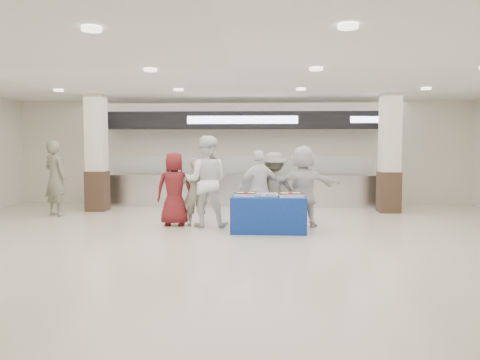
{
  "coord_description": "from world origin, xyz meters",
  "views": [
    {
      "loc": [
        0.47,
        -8.55,
        1.8
      ],
      "look_at": [
        0.07,
        1.6,
        1.06
      ],
      "focal_mm": 35.0,
      "sensor_mm": 36.0,
      "label": 1
    }
  ],
  "objects_px": {
    "soldier_b": "(274,189)",
    "soldier_bg": "(55,178)",
    "civilian_white": "(303,186)",
    "sheet_cake_right": "(290,194)",
    "civilian_maroon": "(174,189)",
    "sheet_cake_left": "(246,194)",
    "chef_short": "(260,189)",
    "soldier_a": "(195,192)",
    "chef_tall": "(206,181)",
    "display_table": "(269,214)",
    "cupcake_tray": "(268,195)"
  },
  "relations": [
    {
      "from": "soldier_a",
      "to": "soldier_b",
      "type": "xyz_separation_m",
      "value": [
        1.78,
        0.19,
        0.06
      ]
    },
    {
      "from": "soldier_a",
      "to": "display_table",
      "type": "bearing_deg",
      "value": 143.97
    },
    {
      "from": "sheet_cake_left",
      "to": "civilian_white",
      "type": "distance_m",
      "value": 1.43
    },
    {
      "from": "sheet_cake_left",
      "to": "civilian_white",
      "type": "xyz_separation_m",
      "value": [
        1.25,
        0.68,
        0.11
      ]
    },
    {
      "from": "soldier_a",
      "to": "chef_short",
      "type": "height_order",
      "value": "chef_short"
    },
    {
      "from": "civilian_white",
      "to": "sheet_cake_right",
      "type": "bearing_deg",
      "value": 68.41
    },
    {
      "from": "sheet_cake_right",
      "to": "chef_short",
      "type": "distance_m",
      "value": 0.95
    },
    {
      "from": "sheet_cake_left",
      "to": "chef_short",
      "type": "distance_m",
      "value": 0.66
    },
    {
      "from": "chef_short",
      "to": "civilian_white",
      "type": "bearing_deg",
      "value": 170.34
    },
    {
      "from": "cupcake_tray",
      "to": "civilian_white",
      "type": "xyz_separation_m",
      "value": [
        0.8,
        0.72,
        0.12
      ]
    },
    {
      "from": "display_table",
      "to": "soldier_b",
      "type": "bearing_deg",
      "value": 82.85
    },
    {
      "from": "soldier_b",
      "to": "sheet_cake_right",
      "type": "bearing_deg",
      "value": 112.99
    },
    {
      "from": "soldier_a",
      "to": "soldier_bg",
      "type": "bearing_deg",
      "value": -32.76
    },
    {
      "from": "soldier_a",
      "to": "chef_tall",
      "type": "xyz_separation_m",
      "value": [
        0.25,
        -0.06,
        0.24
      ]
    },
    {
      "from": "sheet_cake_left",
      "to": "civilian_maroon",
      "type": "distance_m",
      "value": 1.76
    },
    {
      "from": "sheet_cake_right",
      "to": "chef_tall",
      "type": "height_order",
      "value": "chef_tall"
    },
    {
      "from": "display_table",
      "to": "cupcake_tray",
      "type": "height_order",
      "value": "cupcake_tray"
    },
    {
      "from": "civilian_maroon",
      "to": "chef_tall",
      "type": "height_order",
      "value": "chef_tall"
    },
    {
      "from": "soldier_bg",
      "to": "chef_tall",
      "type": "bearing_deg",
      "value": -169.55
    },
    {
      "from": "chef_tall",
      "to": "chef_short",
      "type": "xyz_separation_m",
      "value": [
        1.19,
        0.0,
        -0.16
      ]
    },
    {
      "from": "display_table",
      "to": "soldier_bg",
      "type": "distance_m",
      "value": 5.85
    },
    {
      "from": "soldier_a",
      "to": "chef_tall",
      "type": "bearing_deg",
      "value": 153.48
    },
    {
      "from": "sheet_cake_right",
      "to": "civilian_white",
      "type": "xyz_separation_m",
      "value": [
        0.33,
        0.79,
        0.1
      ]
    },
    {
      "from": "sheet_cake_right",
      "to": "civilian_white",
      "type": "relative_size",
      "value": 0.3
    },
    {
      "from": "sheet_cake_right",
      "to": "civilian_maroon",
      "type": "distance_m",
      "value": 2.67
    },
    {
      "from": "cupcake_tray",
      "to": "chef_tall",
      "type": "distance_m",
      "value": 1.51
    },
    {
      "from": "civilian_maroon",
      "to": "soldier_b",
      "type": "bearing_deg",
      "value": -178.61
    },
    {
      "from": "sheet_cake_right",
      "to": "civilian_maroon",
      "type": "height_order",
      "value": "civilian_maroon"
    },
    {
      "from": "display_table",
      "to": "sheet_cake_right",
      "type": "relative_size",
      "value": 2.82
    },
    {
      "from": "display_table",
      "to": "civilian_maroon",
      "type": "height_order",
      "value": "civilian_maroon"
    },
    {
      "from": "civilian_maroon",
      "to": "chef_short",
      "type": "xyz_separation_m",
      "value": [
        1.92,
        -0.07,
        0.02
      ]
    },
    {
      "from": "chef_tall",
      "to": "soldier_bg",
      "type": "height_order",
      "value": "chef_tall"
    },
    {
      "from": "chef_short",
      "to": "soldier_bg",
      "type": "xyz_separation_m",
      "value": [
        -5.25,
        1.45,
        0.12
      ]
    },
    {
      "from": "display_table",
      "to": "sheet_cake_right",
      "type": "bearing_deg",
      "value": -5.7
    },
    {
      "from": "civilian_maroon",
      "to": "civilian_white",
      "type": "bearing_deg",
      "value": 177.07
    },
    {
      "from": "sheet_cake_right",
      "to": "display_table",
      "type": "bearing_deg",
      "value": 172.46
    },
    {
      "from": "civilian_maroon",
      "to": "soldier_a",
      "type": "relative_size",
      "value": 1.08
    },
    {
      "from": "sheet_cake_right",
      "to": "cupcake_tray",
      "type": "relative_size",
      "value": 1.11
    },
    {
      "from": "display_table",
      "to": "soldier_b",
      "type": "relative_size",
      "value": 0.94
    },
    {
      "from": "sheet_cake_left",
      "to": "chef_tall",
      "type": "height_order",
      "value": "chef_tall"
    },
    {
      "from": "soldier_b",
      "to": "soldier_bg",
      "type": "height_order",
      "value": "soldier_bg"
    },
    {
      "from": "soldier_a",
      "to": "soldier_bg",
      "type": "distance_m",
      "value": 4.05
    },
    {
      "from": "soldier_a",
      "to": "soldier_bg",
      "type": "relative_size",
      "value": 0.79
    },
    {
      "from": "civilian_white",
      "to": "chef_tall",
      "type": "bearing_deg",
      "value": 3.54
    },
    {
      "from": "civilian_maroon",
      "to": "civilian_white",
      "type": "distance_m",
      "value": 2.88
    },
    {
      "from": "soldier_bg",
      "to": "soldier_b",
      "type": "bearing_deg",
      "value": -162.0
    },
    {
      "from": "display_table",
      "to": "cupcake_tray",
      "type": "relative_size",
      "value": 3.14
    },
    {
      "from": "chef_tall",
      "to": "soldier_b",
      "type": "height_order",
      "value": "chef_tall"
    },
    {
      "from": "civilian_white",
      "to": "soldier_bg",
      "type": "bearing_deg",
      "value": -11.1
    },
    {
      "from": "display_table",
      "to": "chef_short",
      "type": "xyz_separation_m",
      "value": [
        -0.19,
        0.64,
        0.48
      ]
    }
  ]
}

